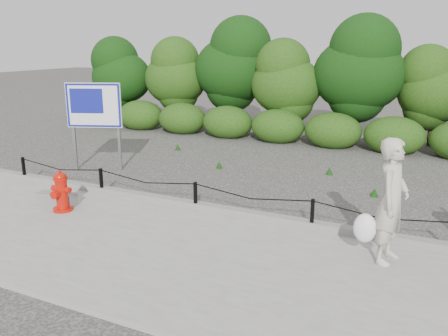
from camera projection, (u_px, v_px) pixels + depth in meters
ground at (196, 213)px, 9.99m from camera, size 90.00×90.00×0.00m
sidewalk at (139, 247)px, 8.24m from camera, size 14.00×4.00×0.08m
curb at (197, 205)px, 10.00m from camera, size 14.00×0.22×0.14m
chain_barrier at (195, 192)px, 9.87m from camera, size 10.06×0.06×0.60m
treeline at (344, 73)px, 16.72m from camera, size 20.28×3.58×4.42m
fire_hydrant at (61, 192)px, 9.79m from camera, size 0.45×0.46×0.86m
pedestrian at (390, 203)px, 7.39m from camera, size 0.83×0.80×2.01m
concrete_block at (57, 199)px, 10.19m from camera, size 0.89×0.43×0.27m
advertising_sign at (94, 109)px, 12.91m from camera, size 1.43×0.64×2.43m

